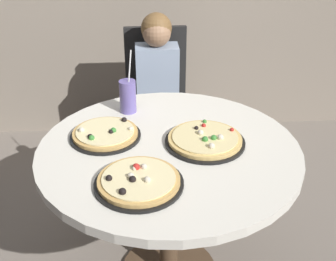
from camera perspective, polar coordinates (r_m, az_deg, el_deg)
dining_table at (r=1.86m, az=0.12°, el=-5.04°), size 1.12×1.12×0.75m
chair_wooden at (r=2.82m, az=-1.53°, el=5.01°), size 0.40×0.40×0.95m
diner_child at (r=2.67m, az=-1.32°, el=2.50°), size 0.26×0.41×1.08m
pizza_veggie at (r=1.82m, az=5.00°, el=-1.25°), size 0.34×0.34×0.05m
pizza_cheese at (r=1.57m, az=-3.97°, el=-6.80°), size 0.33×0.33×0.05m
pizza_pepperoni at (r=1.88m, az=-8.41°, el=-0.46°), size 0.31×0.31×0.05m
soda_cup at (r=2.06m, az=-5.41°, el=4.60°), size 0.08×0.08×0.31m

